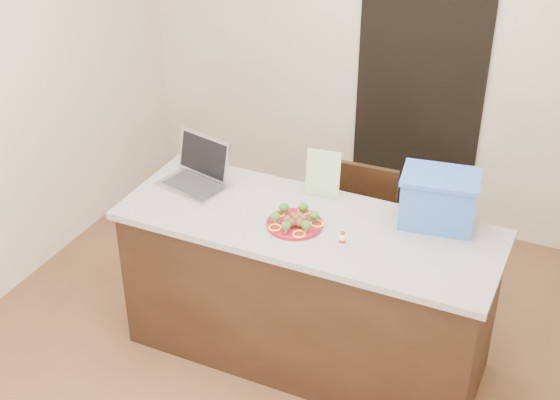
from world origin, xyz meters
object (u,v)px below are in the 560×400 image
at_px(yogurt_bottle, 342,239).
at_px(chair, 360,225).
at_px(laptop, 198,171).
at_px(plate, 295,224).
at_px(island, 306,290).
at_px(napkin, 296,230).
at_px(blue_box, 439,199).

bearing_deg(yogurt_bottle, chair, 102.15).
xyz_separation_m(yogurt_bottle, laptop, (-0.98, 0.26, 0.04)).
distance_m(plate, yogurt_bottle, 0.30).
distance_m(island, napkin, 0.47).
bearing_deg(laptop, island, 3.27).
bearing_deg(laptop, yogurt_bottle, -1.26).
bearing_deg(napkin, blue_box, 30.55).
height_order(yogurt_bottle, laptop, laptop).
bearing_deg(chair, island, -97.77).
bearing_deg(laptop, chair, 49.01).
xyz_separation_m(yogurt_bottle, blue_box, (0.38, 0.40, 0.12)).
height_order(island, chair, island).
bearing_deg(chair, blue_box, -40.55).
relative_size(plate, chair, 0.34).
height_order(blue_box, chair, blue_box).
xyz_separation_m(island, blue_box, (0.62, 0.28, 0.60)).
distance_m(island, plate, 0.48).
height_order(plate, yogurt_bottle, yogurt_bottle).
bearing_deg(napkin, yogurt_bottle, -4.57).
bearing_deg(chair, plate, -100.96).
xyz_separation_m(napkin, laptop, (-0.72, 0.24, 0.07)).
distance_m(napkin, laptop, 0.76).
bearing_deg(yogurt_bottle, laptop, 165.41).
xyz_separation_m(plate, yogurt_bottle, (0.29, -0.06, 0.02)).
bearing_deg(island, chair, 84.98).
distance_m(plate, napkin, 0.05).
xyz_separation_m(napkin, yogurt_bottle, (0.26, -0.02, 0.03)).
xyz_separation_m(plate, chair, (0.11, 0.77, -0.43)).
bearing_deg(island, laptop, 169.93).
relative_size(laptop, blue_box, 0.96).
relative_size(yogurt_bottle, blue_box, 0.17).
distance_m(napkin, blue_box, 0.76).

